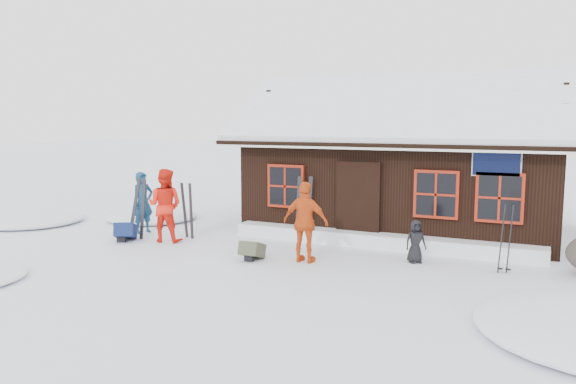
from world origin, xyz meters
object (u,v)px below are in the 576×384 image
Objects in this scene: skier_orange_left at (165,205)px; skier_orange_right at (306,222)px; skier_crouched at (416,241)px; backpack_olive at (252,253)px; ski_pair_left at (138,210)px; skier_teal at (143,203)px; backpack_blue at (126,234)px; ski_poles at (506,240)px.

skier_orange_left reaches higher than skier_orange_right.
skier_orange_left is 1.98× the size of skier_crouched.
skier_crouched reaches higher than backpack_olive.
skier_crouched is at bearing 4.51° from ski_pair_left.
backpack_olive is (2.92, -0.76, -0.78)m from skier_orange_left.
skier_teal reaches higher than ski_pair_left.
skier_orange_left is at bearing 160.75° from backpack_olive.
skier_teal is at bearing 143.48° from skier_crouched.
skier_orange_right reaches higher than backpack_blue.
backpack_blue is (-0.22, -0.27, -0.61)m from ski_pair_left.
skier_crouched is 7.05m from ski_pair_left.
skier_orange_left is at bearing -5.55° from skier_orange_right.
skier_crouched is (6.25, 0.53, -0.46)m from skier_orange_left.
skier_teal is 1.16× the size of ski_poles.
skier_orange_left is 1.06× the size of skier_orange_right.
ski_poles is (8.07, 0.47, -0.25)m from skier_orange_left.
backpack_olive is at bearing -166.62° from ski_poles.
skier_teal is 1.02× the size of ski_pair_left.
skier_crouched is 3.58m from backpack_olive.
skier_orange_right is 2.42m from skier_crouched.
skier_orange_right is 1.07× the size of ski_pair_left.
skier_orange_right is 4.84m from ski_pair_left.
ski_pair_left is at bearing 149.60° from skier_crouched.
skier_orange_left is 1.13× the size of ski_pair_left.
ski_pair_left is at bearing -128.65° from skier_teal.
skier_orange_right reaches higher than skier_teal.
backpack_olive is (-1.15, -0.31, -0.73)m from skier_orange_right.
ski_pair_left is at bearing -3.21° from skier_orange_right.
skier_teal is at bearing -38.99° from skier_orange_left.
backpack_blue is 3.92m from backpack_olive.
ski_pair_left is 3.79m from backpack_olive.
ski_poles is at bearing -37.68° from skier_crouched.
skier_orange_right is 4.11m from ski_poles.
skier_crouched reaches higher than backpack_blue.
ski_poles is at bearing -71.73° from skier_teal.
skier_teal is 1.25m from backpack_blue.
skier_crouched is (7.49, -0.11, -0.37)m from skier_teal.
skier_teal is 5.42m from skier_orange_right.
ski_poles reaches higher than backpack_olive.
skier_orange_right is at bearing 168.39° from skier_crouched.
backpack_olive is (-5.15, -1.23, -0.53)m from ski_poles.
skier_orange_left reaches higher than backpack_blue.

